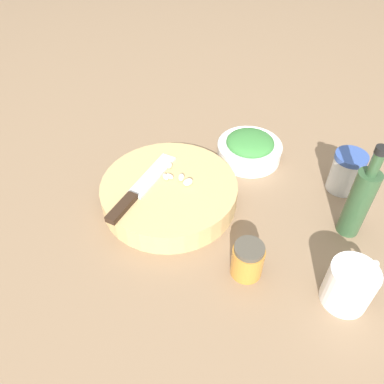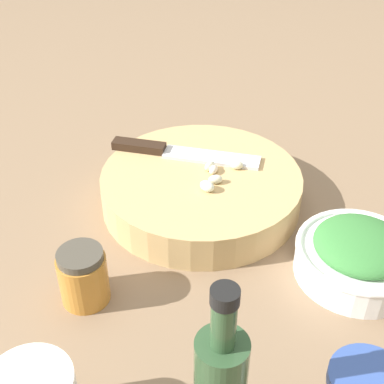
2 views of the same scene
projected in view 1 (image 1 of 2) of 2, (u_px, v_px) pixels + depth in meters
The scene contains 9 objects.
ground_plane at pixel (211, 214), 0.80m from camera, with size 5.00×5.00×0.00m, color #7F664C.
cutting_board at pixel (169, 193), 0.81m from camera, with size 0.29×0.29×0.05m.
chef_knife at pixel (138, 190), 0.78m from camera, with size 0.10×0.23×0.01m.
garlic_cloves at pixel (177, 176), 0.80m from camera, with size 0.07×0.07×0.02m.
herb_bowl at pixel (249, 148), 0.92m from camera, with size 0.16×0.16×0.06m.
spice_jar at pixel (346, 172), 0.83m from camera, with size 0.07×0.07×0.10m.
coffee_mug at pixel (350, 285), 0.63m from camera, with size 0.10×0.09×0.08m.
honey_jar at pixel (248, 260), 0.68m from camera, with size 0.06×0.06×0.07m.
oil_bottle at pixel (360, 202), 0.71m from camera, with size 0.04×0.04×0.21m.
Camera 1 is at (-0.04, 0.55, 0.59)m, focal length 35.00 mm.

